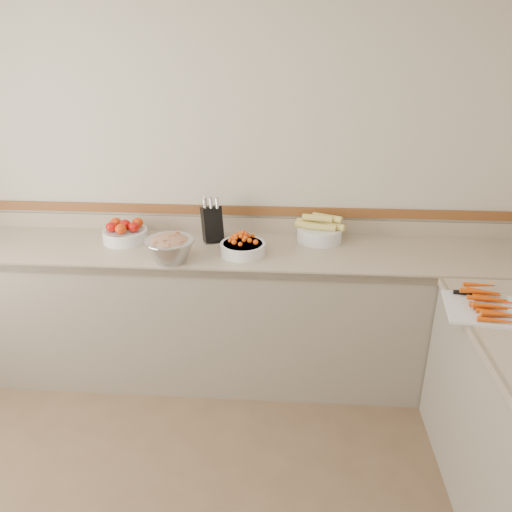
# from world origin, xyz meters

# --- Properties ---
(back_wall) EXTENTS (4.00, 0.00, 4.00)m
(back_wall) POSITION_xyz_m (0.00, 2.00, 1.30)
(back_wall) COLOR beige
(back_wall) RESTS_ON ground_plane
(counter_back) EXTENTS (4.00, 0.65, 1.08)m
(counter_back) POSITION_xyz_m (0.00, 1.68, 0.45)
(counter_back) COLOR tan
(counter_back) RESTS_ON ground_plane
(knife_block) EXTENTS (0.17, 0.18, 0.29)m
(knife_block) POSITION_xyz_m (0.04, 1.82, 1.02)
(knife_block) COLOR black
(knife_block) RESTS_ON counter_back
(tomato_bowl) EXTENTS (0.28, 0.28, 0.14)m
(tomato_bowl) POSITION_xyz_m (-0.52, 1.76, 0.96)
(tomato_bowl) COLOR silver
(tomato_bowl) RESTS_ON counter_back
(cherry_tomato_bowl) EXTENTS (0.27, 0.27, 0.15)m
(cherry_tomato_bowl) POSITION_xyz_m (0.25, 1.60, 0.95)
(cherry_tomato_bowl) COLOR silver
(cherry_tomato_bowl) RESTS_ON counter_back
(corn_bowl) EXTENTS (0.32, 0.29, 0.17)m
(corn_bowl) POSITION_xyz_m (0.73, 1.86, 0.97)
(corn_bowl) COLOR silver
(corn_bowl) RESTS_ON counter_back
(rhubarb_bowl) EXTENTS (0.29, 0.29, 0.16)m
(rhubarb_bowl) POSITION_xyz_m (-0.16, 1.47, 0.98)
(rhubarb_bowl) COLOR #B2B2BA
(rhubarb_bowl) RESTS_ON counter_back
(cutting_board) EXTENTS (0.45, 0.40, 0.06)m
(cutting_board) POSITION_xyz_m (1.50, 1.01, 0.92)
(cutting_board) COLOR silver
(cutting_board) RESTS_ON counter_right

